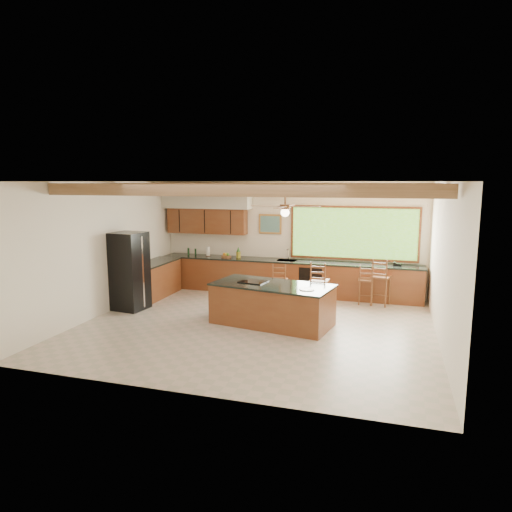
% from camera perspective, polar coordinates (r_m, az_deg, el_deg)
% --- Properties ---
extents(ground, '(7.20, 7.20, 0.00)m').
position_cam_1_polar(ground, '(9.69, -0.09, -8.73)').
color(ground, '#B9AF99').
rests_on(ground, ground).
extents(room_shell, '(7.27, 6.54, 3.02)m').
position_cam_1_polar(room_shell, '(9.92, 0.07, 4.75)').
color(room_shell, white).
rests_on(room_shell, ground).
extents(counter_run, '(7.12, 3.10, 1.22)m').
position_cam_1_polar(counter_run, '(12.13, -0.34, -2.77)').
color(counter_run, brown).
rests_on(counter_run, ground).
extents(island, '(2.66, 1.59, 0.89)m').
position_cam_1_polar(island, '(9.71, 2.03, -6.02)').
color(island, brown).
rests_on(island, ground).
extents(refrigerator, '(0.78, 0.76, 1.83)m').
position_cam_1_polar(refrigerator, '(11.14, -15.53, -1.83)').
color(refrigerator, black).
rests_on(refrigerator, ground).
extents(bar_stool_a, '(0.43, 0.43, 1.06)m').
position_cam_1_polar(bar_stool_a, '(11.03, 2.88, -3.14)').
color(bar_stool_a, brown).
rests_on(bar_stool_a, ground).
extents(bar_stool_b, '(0.44, 0.44, 1.17)m').
position_cam_1_polar(bar_stool_b, '(10.73, 7.87, -3.21)').
color(bar_stool_b, brown).
rests_on(bar_stool_b, ground).
extents(bar_stool_c, '(0.51, 0.51, 1.17)m').
position_cam_1_polar(bar_stool_c, '(11.45, 15.39, -2.67)').
color(bar_stool_c, brown).
rests_on(bar_stool_c, ground).
extents(bar_stool_d, '(0.38, 0.38, 1.00)m').
position_cam_1_polar(bar_stool_d, '(11.48, 13.54, -3.07)').
color(bar_stool_d, brown).
rests_on(bar_stool_d, ground).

